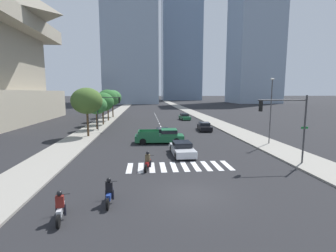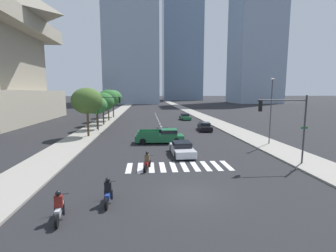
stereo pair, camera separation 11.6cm
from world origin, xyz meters
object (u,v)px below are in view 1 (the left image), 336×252
motorcycle_third (148,162)px  sedan_green_1 (185,117)px  traffic_signal_near (288,117)px  traffic_signal_far (106,106)px  sedan_black_0 (162,133)px  sedan_silver_3 (182,149)px  street_lamp_east (271,106)px  street_tree_third (103,102)px  pickup_truck (162,136)px  street_tree_fourth (108,98)px  street_tree_second (96,105)px  motorcycle_lead (110,193)px  motorcycle_trailing (61,208)px  sedan_black_2 (204,127)px  street_tree_nearest (87,101)px  street_tree_fifth (112,98)px

motorcycle_third → sedan_green_1: size_ratio=0.46×
traffic_signal_near → traffic_signal_far: (-17.62, 19.74, -0.13)m
sedan_black_0 → sedan_silver_3: 10.12m
street_lamp_east → street_tree_third: (-22.13, 19.12, -0.20)m
pickup_truck → sedan_black_0: 4.20m
motorcycle_third → street_tree_fourth: street_tree_fourth is taller
sedan_black_0 → street_tree_second: size_ratio=0.90×
motorcycle_third → street_lamp_east: bearing=-47.6°
pickup_truck → traffic_signal_near: 14.27m
motorcycle_lead → street_tree_third: bearing=9.8°
pickup_truck → sedan_green_1: (6.76, 24.60, -0.21)m
sedan_green_1 → street_tree_third: 18.55m
traffic_signal_near → street_tree_fourth: (-19.38, 33.33, 0.81)m
sedan_black_0 → traffic_signal_far: traffic_signal_far is taller
motorcycle_lead → sedan_silver_3: motorcycle_lead is taller
motorcycle_lead → traffic_signal_near: traffic_signal_near is taller
motorcycle_trailing → traffic_signal_near: bearing=-73.5°
sedan_black_0 → sedan_black_2: (7.12, 4.96, 0.04)m
street_tree_nearest → sedan_black_2: bearing=14.2°
street_lamp_east → sedan_black_2: bearing=113.5°
sedan_black_0 → motorcycle_trailing: bearing=162.7°
sedan_green_1 → street_tree_nearest: street_tree_nearest is taller
pickup_truck → street_tree_second: bearing=133.1°
sedan_black_0 → street_tree_nearest: 11.01m
pickup_truck → traffic_signal_near: bearing=-44.2°
traffic_signal_near → street_tree_second: bearing=-47.5°
traffic_signal_far → street_tree_fifth: street_tree_fifth is taller
street_lamp_east → street_tree_fifth: bearing=123.8°
street_tree_nearest → street_tree_third: size_ratio=1.11×
sedan_black_0 → sedan_black_2: bearing=-56.0°
sedan_black_0 → street_lamp_east: bearing=-118.6°
street_lamp_east → street_tree_second: 25.81m
motorcycle_trailing → motorcycle_third: size_ratio=1.02×
sedan_silver_3 → street_tree_second: (-11.33, 17.00, 3.41)m
sedan_green_1 → street_tree_fourth: street_tree_fourth is taller
motorcycle_lead → traffic_signal_far: size_ratio=0.39×
sedan_black_0 → street_lamp_east: size_ratio=0.63×
street_tree_fourth → street_tree_fifth: 7.64m
sedan_black_0 → sedan_green_1: 21.40m
street_tree_fifth → motorcycle_trailing: bearing=-85.6°
motorcycle_third → street_tree_second: (-7.94, 21.27, 3.41)m
street_tree_second → street_tree_third: (-0.00, 5.84, 0.30)m
sedan_black_0 → street_tree_second: (-10.10, 6.95, 3.44)m
pickup_truck → traffic_signal_far: traffic_signal_far is taller
sedan_black_2 → street_tree_nearest: 18.29m
sedan_green_1 → sedan_black_2: bearing=-2.2°
motorcycle_lead → street_tree_fourth: street_tree_fourth is taller
motorcycle_third → pickup_truck: bearing=2.9°
motorcycle_third → sedan_silver_3: size_ratio=0.45×
street_lamp_east → street_tree_third: street_lamp_east is taller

